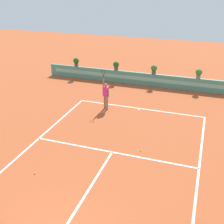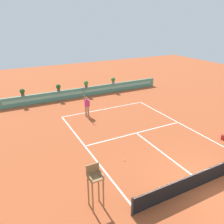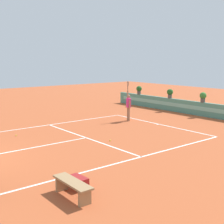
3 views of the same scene
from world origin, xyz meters
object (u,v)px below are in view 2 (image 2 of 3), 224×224
Objects in this scene: tennis_player at (87,105)px; potted_plant_right at (113,80)px; umpire_chair at (95,182)px; potted_plant_left at (58,87)px; potted_plant_far_left at (22,92)px; tennis_ball_near_baseline at (146,126)px; tennis_ball_mid_court at (124,160)px; potted_plant_centre at (86,84)px.

tennis_player reaches higher than potted_plant_right.
umpire_chair is at bearing -109.61° from tennis_player.
umpire_chair is 2.96× the size of potted_plant_left.
potted_plant_right is at bearing 0.00° from potted_plant_far_left.
tennis_ball_mid_court is (-3.93, -3.27, 0.00)m from tennis_ball_near_baseline.
potted_plant_left reaches higher than tennis_ball_mid_court.
potted_plant_centre is 1.00× the size of potted_plant_right.
potted_plant_centre is 6.58m from potted_plant_far_left.
tennis_ball_near_baseline is at bearing 39.78° from tennis_ball_mid_court.
potted_plant_centre is 3.06m from potted_plant_left.
potted_plant_left is at bearing 180.00° from potted_plant_right.
umpire_chair reaches higher than tennis_ball_near_baseline.
tennis_ball_mid_court is 0.09× the size of potted_plant_far_left.
potted_plant_far_left reaches higher than tennis_ball_near_baseline.
tennis_ball_mid_court is at bearing 39.56° from umpire_chair.
tennis_ball_near_baseline is 0.09× the size of potted_plant_far_left.
tennis_player reaches higher than potted_plant_left.
tennis_ball_near_baseline is 9.74m from potted_plant_right.
potted_plant_centre is at bearing 180.00° from potted_plant_right.
tennis_ball_near_baseline is (6.87, 5.70, -1.31)m from umpire_chair.
umpire_chair is 31.47× the size of tennis_ball_mid_court.
tennis_player is 38.01× the size of tennis_ball_mid_court.
potted_plant_right reaches higher than tennis_ball_mid_court.
tennis_ball_mid_court is at bearing -101.57° from potted_plant_centre.
potted_plant_centre and potted_plant_left have the same top height.
potted_plant_far_left is 3.52m from potted_plant_left.
potted_plant_right is (3.33, 0.00, 0.00)m from potted_plant_centre.
tennis_ball_mid_court is (-0.58, -7.44, -1.02)m from tennis_player.
potted_plant_far_left is (-6.58, 0.00, 0.00)m from potted_plant_centre.
tennis_player is at bearing 85.58° from tennis_ball_mid_court.
tennis_player is at bearing -49.09° from potted_plant_far_left.
tennis_ball_near_baseline is 0.09× the size of potted_plant_left.
tennis_ball_mid_court is 13.37m from potted_plant_far_left.
tennis_ball_near_baseline is 9.62m from potted_plant_centre.
potted_plant_left is at bearing 92.07° from tennis_ball_mid_court.
potted_plant_far_left is 1.00× the size of potted_plant_right.
potted_plant_left is (2.48, 15.13, 0.07)m from umpire_chair.
potted_plant_centre reaches higher than tennis_ball_mid_court.
tennis_ball_near_baseline is at bearing -51.24° from tennis_player.
tennis_player is 3.57× the size of potted_plant_centre.
tennis_ball_mid_court is 0.09× the size of potted_plant_right.
tennis_player is 38.01× the size of tennis_ball_near_baseline.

